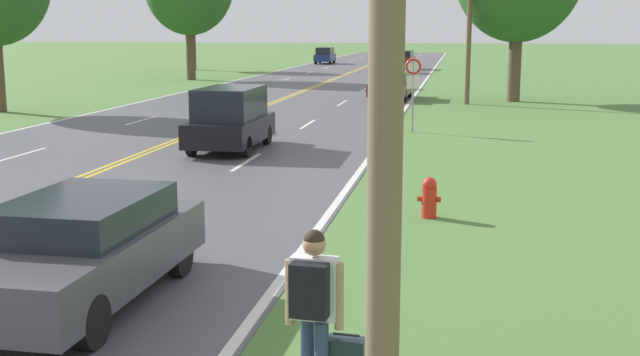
% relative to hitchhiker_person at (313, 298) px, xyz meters
% --- Properties ---
extents(hitchhiker_person, '(0.59, 0.44, 1.73)m').
position_rel_hitchhiker_person_xyz_m(hitchhiker_person, '(0.00, 0.00, 0.00)').
color(hitchhiker_person, navy).
rests_on(hitchhiker_person, ground).
extents(fire_hydrant, '(0.45, 0.29, 0.80)m').
position_rel_hitchhiker_person_xyz_m(fire_hydrant, '(0.80, 8.06, -0.65)').
color(fire_hydrant, red).
rests_on(fire_hydrant, ground).
extents(traffic_sign, '(0.60, 0.10, 2.61)m').
position_rel_hitchhiker_person_xyz_m(traffic_sign, '(-0.33, 21.12, 0.91)').
color(traffic_sign, gray).
rests_on(traffic_sign, ground).
extents(utility_pole_midground, '(1.80, 0.24, 7.49)m').
position_rel_hitchhiker_person_xyz_m(utility_pole_midground, '(1.62, 32.33, 2.84)').
color(utility_pole_midground, brown).
rests_on(utility_pole_midground, ground).
extents(car_dark_grey_sedan_nearest, '(1.98, 4.56, 1.43)m').
position_rel_hitchhiker_person_xyz_m(car_dark_grey_sedan_nearest, '(-3.56, 2.30, -0.31)').
color(car_dark_grey_sedan_nearest, black).
rests_on(car_dark_grey_sedan_nearest, ground).
extents(car_black_van_approaching, '(1.87, 4.23, 1.89)m').
position_rel_hitchhiker_person_xyz_m(car_black_van_approaching, '(-5.48, 15.92, -0.09)').
color(car_black_van_approaching, black).
rests_on(car_black_van_approaching, ground).
extents(car_maroon_sedan_mid_near, '(2.07, 4.59, 1.44)m').
position_rel_hitchhiker_person_xyz_m(car_maroon_sedan_mid_near, '(-2.25, 34.48, -0.32)').
color(car_maroon_sedan_mid_near, black).
rests_on(car_maroon_sedan_mid_near, ground).
extents(car_dark_green_suv_mid_far, '(1.91, 4.17, 1.97)m').
position_rel_hitchhiker_person_xyz_m(car_dark_green_suv_mid_far, '(-4.92, 59.73, -0.03)').
color(car_dark_green_suv_mid_far, black).
rests_on(car_dark_green_suv_mid_far, ground).
extents(car_red_suv_receding, '(2.07, 4.72, 1.70)m').
position_rel_hitchhiker_person_xyz_m(car_red_suv_receding, '(-3.95, 65.79, -0.15)').
color(car_red_suv_receding, black).
rests_on(car_red_suv_receding, ground).
extents(car_dark_blue_van_distant, '(1.72, 4.10, 1.71)m').
position_rel_hitchhiker_person_xyz_m(car_dark_blue_van_distant, '(-12.75, 75.74, -0.16)').
color(car_dark_blue_van_distant, black).
rests_on(car_dark_blue_van_distant, ground).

